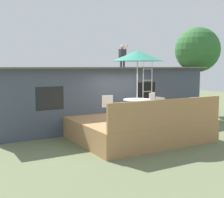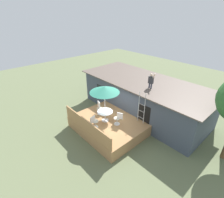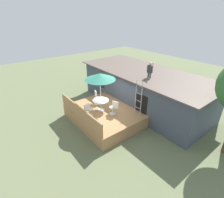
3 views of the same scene
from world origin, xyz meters
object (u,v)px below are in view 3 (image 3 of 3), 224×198
Objects in this scene: step_ladder at (139,97)px; patio_umbrella at (100,76)px; patio_chair_left at (96,98)px; patio_table at (101,102)px; patio_chair_right at (114,108)px; patio_chair_near at (89,110)px; person_figure at (150,69)px.

patio_umbrella is at bearing -135.50° from step_ladder.
step_ladder is at bearing 44.26° from patio_chair_left.
step_ladder is (1.70, 1.67, 0.51)m from patio_table.
patio_table is 1.13× the size of patio_chair_right.
patio_table is at bearing -0.00° from patio_chair_near.
patio_chair_right is (1.84, 0.07, 0.00)m from patio_chair_left.
patio_umbrella is at bearing 0.00° from patio_table.
person_figure reaches higher than step_ladder.
patio_umbrella is at bearing -0.00° from patio_chair_left.
patio_chair_left is 1.71m from patio_chair_near.
patio_chair_left reaches higher than patio_table.
patio_chair_near is at bearing -105.11° from person_figure.
patio_chair_right and patio_chair_near have the same top height.
patio_table is 0.47× the size of step_ladder.
step_ladder is at bearing -71.86° from person_figure.
patio_chair_near is at bearing -33.16° from patio_chair_left.
patio_chair_right is (0.88, 0.36, -0.13)m from patio_table.
patio_chair_near is (-1.10, -4.08, -2.09)m from person_figure.
patio_chair_right is at bearing -97.72° from person_figure.
patio_umbrella is at bearing -112.19° from person_figure.
patio_table is 1.76m from patio_umbrella.
patio_umbrella reaches higher than patio_chair_left.
patio_chair_left and patio_chair_right have the same top height.
step_ladder is at bearing 44.50° from patio_table.
step_ladder is 2.39× the size of patio_chair_right.
patio_chair_right is (0.88, 0.36, -1.89)m from patio_umbrella.
patio_chair_near is (-0.74, -1.38, 0.00)m from patio_chair_right.
patio_chair_right is 1.56m from patio_chair_near.
patio_chair_left and patio_chair_near have the same top height.
patio_chair_right is (-0.82, -1.32, -0.64)m from step_ladder.
step_ladder is 2.06m from person_figure.
patio_umbrella reaches higher than step_ladder.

